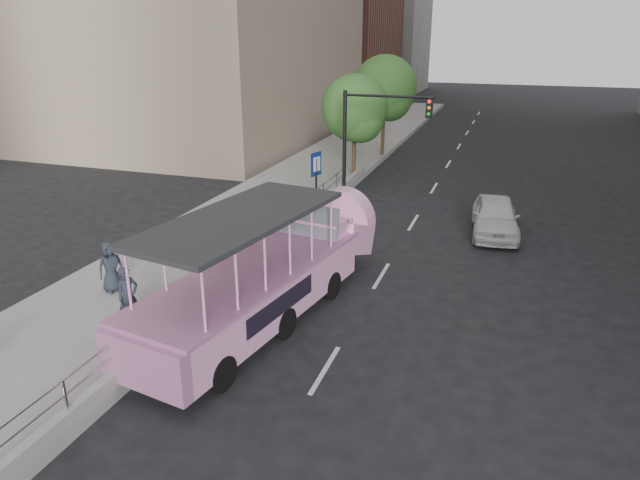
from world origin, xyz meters
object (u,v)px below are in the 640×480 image
duck_boat (272,272)px  pedestrian_near (128,297)px  parking_sign (316,179)px  pedestrian_far (111,267)px  street_tree_near (356,111)px  car (495,216)px  traffic_signal (369,129)px  street_tree_far (386,90)px

duck_boat → pedestrian_near: 3.99m
duck_boat → parking_sign: (-1.56, 8.28, 0.63)m
pedestrian_far → street_tree_near: street_tree_near is taller
pedestrian_near → parking_sign: bearing=12.0°
car → traffic_signal: size_ratio=0.84×
street_tree_far → duck_boat: bearing=-85.6°
duck_boat → parking_sign: duck_boat is taller
duck_boat → pedestrian_far: bearing=-169.6°
car → pedestrian_far: bearing=-142.3°
traffic_signal → street_tree_near: bearing=115.0°
street_tree_near → street_tree_far: size_ratio=0.89×
car → pedestrian_far: 14.72m
parking_sign → pedestrian_near: bearing=-97.9°
pedestrian_near → pedestrian_far: pedestrian_near is taller
pedestrian_far → street_tree_near: size_ratio=0.28×
parking_sign → street_tree_near: (-0.30, 7.20, 1.94)m
pedestrian_near → street_tree_far: (1.41, 24.02, 3.16)m
street_tree_near → traffic_signal: bearing=-65.0°
pedestrian_near → street_tree_far: size_ratio=0.26×
duck_boat → car: (5.79, 9.19, -0.50)m
pedestrian_far → street_tree_far: 22.84m
traffic_signal → street_tree_far: bearing=98.4°
duck_boat → traffic_signal: traffic_signal is taller
car → street_tree_near: 10.37m
pedestrian_far → street_tree_far: size_ratio=0.25×
duck_boat → street_tree_near: size_ratio=1.82×
traffic_signal → pedestrian_far: bearing=-109.8°
pedestrian_near → street_tree_near: 18.26m
street_tree_far → parking_sign: bearing=-89.5°
street_tree_far → pedestrian_far: bearing=-98.3°
street_tree_near → car: bearing=-39.4°
car → pedestrian_far: size_ratio=2.76×
pedestrian_near → traffic_signal: 15.05m
pedestrian_near → street_tree_near: (1.21, 18.02, 2.67)m
car → pedestrian_near: size_ratio=2.59×
pedestrian_near → street_tree_near: size_ratio=0.30×
duck_boat → parking_sign: size_ratio=3.42×
parking_sign → traffic_signal: bearing=71.1°
traffic_signal → duck_boat: bearing=-88.7°
parking_sign → street_tree_near: street_tree_near is taller
street_tree_near → street_tree_far: bearing=88.1°
car → parking_sign: parking_sign is taller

